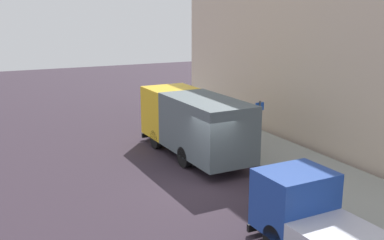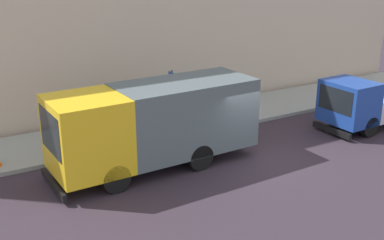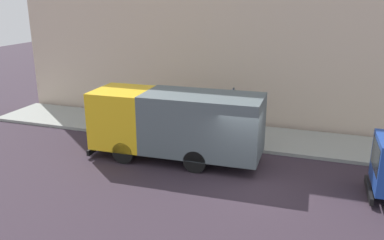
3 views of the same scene
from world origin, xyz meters
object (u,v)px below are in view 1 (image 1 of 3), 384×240
(pedestrian_walking, at_px, (244,129))
(traffic_cone_orange, at_px, (195,118))
(large_utility_truck, at_px, (194,122))
(street_sign_post, at_px, (259,125))
(small_flatbed_truck, at_px, (323,226))

(pedestrian_walking, relative_size, traffic_cone_orange, 2.40)
(large_utility_truck, height_order, street_sign_post, large_utility_truck)
(large_utility_truck, bearing_deg, small_flatbed_truck, -96.77)
(large_utility_truck, xyz_separation_m, small_flatbed_truck, (-0.86, -9.67, -0.64))
(large_utility_truck, xyz_separation_m, traffic_cone_orange, (2.51, 4.95, -1.16))
(large_utility_truck, bearing_deg, street_sign_post, -41.00)
(pedestrian_walking, bearing_deg, large_utility_truck, 159.76)
(traffic_cone_orange, bearing_deg, large_utility_truck, -116.86)
(large_utility_truck, xyz_separation_m, pedestrian_walking, (2.71, -0.11, -0.64))
(large_utility_truck, relative_size, small_flatbed_truck, 1.38)
(pedestrian_walking, distance_m, traffic_cone_orange, 5.09)
(pedestrian_walking, bearing_deg, street_sign_post, -120.19)
(small_flatbed_truck, xyz_separation_m, street_sign_post, (3.18, 7.77, 0.68))
(large_utility_truck, distance_m, traffic_cone_orange, 5.67)
(traffic_cone_orange, bearing_deg, street_sign_post, -91.57)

